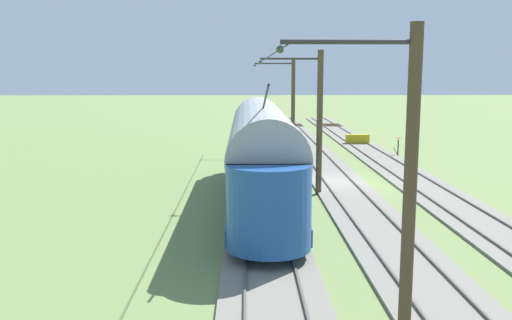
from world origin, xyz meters
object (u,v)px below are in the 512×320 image
(catenary_pole_mid_far, at_px, (406,178))
(track_end_bumper, at_px, (357,139))
(switch_stand, at_px, (398,146))
(catenary_pole_mid_near, at_px, (318,120))
(catenary_pole_foreground, at_px, (292,103))
(vintage_streetcar, at_px, (261,152))

(catenary_pole_mid_far, xyz_separation_m, track_end_bumper, (-5.53, -32.28, -3.10))
(switch_stand, height_order, track_end_bumper, switch_stand)
(switch_stand, distance_m, track_end_bumper, 6.30)
(catenary_pole_mid_near, height_order, switch_stand, catenary_pole_mid_near)
(catenary_pole_foreground, relative_size, track_end_bumper, 3.70)
(catenary_pole_foreground, xyz_separation_m, catenary_pole_mid_far, (0.00, 28.56, 0.00))
(vintage_streetcar, xyz_separation_m, catenary_pole_mid_far, (-2.65, 12.40, 1.24))
(vintage_streetcar, height_order, catenary_pole_foreground, catenary_pole_foreground)
(switch_stand, bearing_deg, track_end_bumper, -75.82)
(vintage_streetcar, bearing_deg, catenary_pole_mid_near, -144.74)
(catenary_pole_mid_far, bearing_deg, catenary_pole_foreground, -90.00)
(vintage_streetcar, distance_m, switch_stand, 16.93)
(catenary_pole_mid_far, relative_size, track_end_bumper, 3.70)
(catenary_pole_foreground, height_order, switch_stand, catenary_pole_foreground)
(catenary_pole_foreground, relative_size, switch_stand, 5.40)
(catenary_pole_foreground, distance_m, track_end_bumper, 7.35)
(catenary_pole_mid_near, xyz_separation_m, track_end_bumper, (-5.53, -18.00, -3.10))
(vintage_streetcar, xyz_separation_m, switch_stand, (-9.73, -13.77, -1.56))
(catenary_pole_mid_near, relative_size, track_end_bumper, 3.70)
(catenary_pole_foreground, distance_m, switch_stand, 7.97)
(catenary_pole_mid_near, bearing_deg, catenary_pole_mid_far, 90.00)
(catenary_pole_mid_near, height_order, catenary_pole_mid_far, same)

